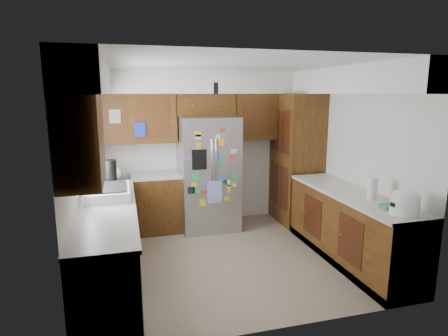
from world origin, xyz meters
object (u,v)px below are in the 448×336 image
Objects in this scene: fridge at (208,174)px; rice_cooker at (405,202)px; paper_towel at (372,188)px; pantry at (296,159)px.

fridge is 5.99× the size of rice_cooker.
paper_towel is (0.04, 0.58, -0.00)m from rice_cooker.
rice_cooker is (1.50, -2.58, 0.15)m from fridge.
fridge is 2.53m from paper_towel.
fridge is 2.99m from rice_cooker.
fridge reaches higher than paper_towel.
pantry is at bearing -2.06° from fridge.
paper_towel is (0.04, -1.95, -0.02)m from pantry.
fridge is at bearing 177.94° from pantry.
rice_cooker is at bearing -93.55° from paper_towel.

